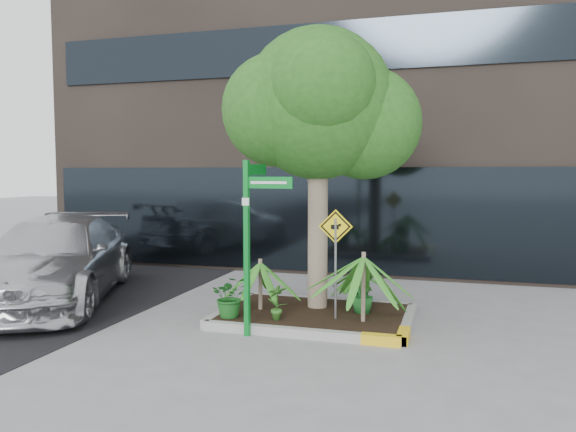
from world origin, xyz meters
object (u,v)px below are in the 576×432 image
(cattle_sign, at_px, (336,245))
(parked_car, at_px, (55,260))
(tree, at_px, (318,104))
(street_sign_post, at_px, (251,228))

(cattle_sign, bearing_deg, parked_car, 170.76)
(tree, relative_size, street_sign_post, 1.87)
(street_sign_post, bearing_deg, parked_car, 170.17)
(tree, height_order, parked_car, tree)
(parked_car, bearing_deg, tree, -17.86)
(tree, bearing_deg, street_sign_post, -114.02)
(street_sign_post, relative_size, cattle_sign, 1.52)
(parked_car, height_order, cattle_sign, cattle_sign)
(parked_car, distance_m, cattle_sign, 5.85)
(cattle_sign, bearing_deg, street_sign_post, -152.75)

